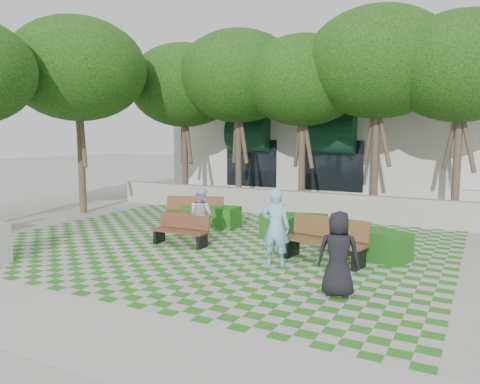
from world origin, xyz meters
The scene contains 16 objects.
ground centered at (0.00, 0.00, 0.00)m, with size 90.00×90.00×0.00m, color gray.
lawn centered at (0.00, 1.00, 0.01)m, with size 12.00×12.00×0.00m, color #2B721E.
sidewalk_south centered at (0.00, -4.70, 0.01)m, with size 16.00×2.00×0.01m, color #9E9B93.
sidewalk_west centered at (-7.20, 1.00, 0.01)m, with size 2.00×12.00×0.01m, color #9E9B93.
retaining_wall centered at (0.00, 6.20, 0.45)m, with size 15.00×0.36×0.90m, color #9E9B93.
bench_east centered at (3.18, 0.71, 0.50)m, with size 2.05×1.02×1.03m.
bench_mid centered at (-0.75, 0.50, 0.39)m, with size 1.56×0.54×0.82m.
bench_west centered at (-1.83, 2.74, 0.47)m, with size 1.95×1.25×0.98m.
hedge_east centered at (3.97, 1.68, 0.34)m, with size 1.95×0.78×0.68m, color #194E14.
hedge_midright centered at (1.54, 2.85, 0.33)m, with size 1.89×0.76×0.66m, color #184A13.
hedge_midleft centered at (-1.42, 3.06, 0.34)m, with size 1.92×0.77×0.67m, color #1B5216.
person_blue centered at (2.28, -0.14, 0.89)m, with size 0.65×0.42×1.77m, color #7CB7E3.
person_dark centered at (4.09, -1.43, 0.79)m, with size 0.77×0.50×1.58m, color black.
person_white centered at (-0.49, 1.08, 0.75)m, with size 0.73×0.57×1.50m, color silver.
tree_row centered at (-1.86, 5.95, 5.18)m, with size 17.70×13.40×7.41m.
building centered at (0.93, 14.08, 2.52)m, with size 18.00×8.92×5.15m.
Camera 1 is at (6.40, -9.63, 2.96)m, focal length 35.00 mm.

